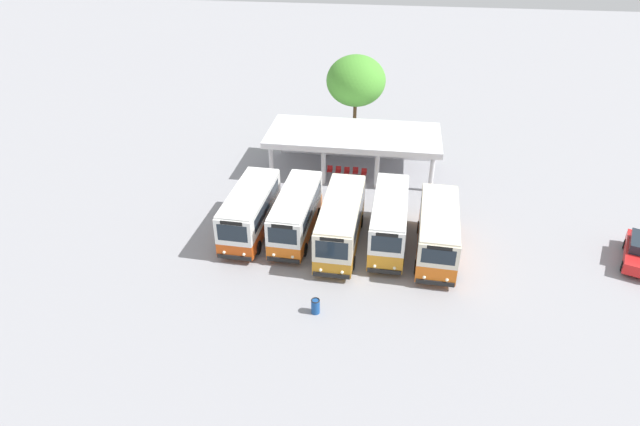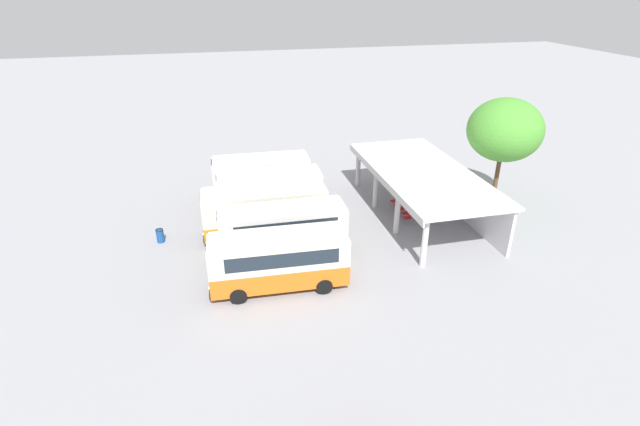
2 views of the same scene
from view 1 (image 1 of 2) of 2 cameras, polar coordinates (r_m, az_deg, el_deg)
ground_plane at (r=33.82m, az=2.77°, el=-5.23°), size 180.00×180.00×0.00m
city_bus_nearest_orange at (r=35.88m, az=-7.47°, el=0.28°), size 2.64×7.46×3.24m
city_bus_second_in_row at (r=35.41m, az=-2.58°, el=0.02°), size 2.51×7.48×3.17m
city_bus_middle_cream at (r=34.35m, az=2.23°, el=-0.93°), size 2.58×8.13×3.28m
city_bus_fourth_amber at (r=34.75m, az=7.39°, el=-0.73°), size 2.37×7.68×3.34m
city_bus_fifth_blue at (r=34.30m, az=12.47°, el=-1.88°), size 2.72×7.58×3.19m
terminal_canopy at (r=44.38m, az=3.68°, el=8.03°), size 13.89×6.35×3.40m
waiting_chair_end_by_column at (r=43.77m, az=1.05°, el=4.64°), size 0.44×0.44×0.86m
waiting_chair_second_from_end at (r=43.69m, az=1.97°, el=4.57°), size 0.44×0.44×0.86m
waiting_chair_middle_seat at (r=43.58m, az=2.88°, el=4.47°), size 0.44×0.44×0.86m
waiting_chair_fourth_seat at (r=43.60m, az=3.81°, el=4.46°), size 0.44×0.44×0.86m
waiting_chair_fifth_seat at (r=43.44m, az=4.72°, el=4.31°), size 0.44×0.44×0.86m
roadside_tree_behind_canopy at (r=48.54m, az=3.86°, el=13.91°), size 5.23×5.23×7.97m
litter_bin_apron at (r=29.81m, az=-0.48°, el=-9.91°), size 0.49×0.49×0.90m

